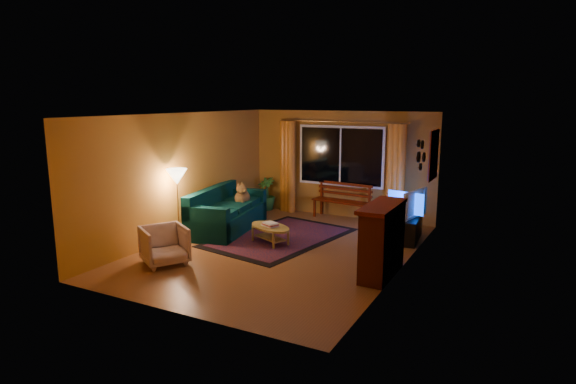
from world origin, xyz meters
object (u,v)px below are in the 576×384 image
at_px(armchair, 164,243).
at_px(floor_lamp, 178,206).
at_px(sofa, 228,209).
at_px(tv_console, 409,228).
at_px(coffee_table, 270,235).
at_px(bench, 341,210).

distance_m(armchair, floor_lamp, 1.31).
relative_size(sofa, floor_lamp, 1.53).
height_order(armchair, floor_lamp, floor_lamp).
distance_m(armchair, tv_console, 4.74).
bearing_deg(sofa, floor_lamp, -116.18).
bearing_deg(sofa, armchair, -93.22).
bearing_deg(tv_console, floor_lamp, -156.32).
bearing_deg(coffee_table, bench, 78.69).
xyz_separation_m(bench, coffee_table, (-0.50, -2.48, -0.03)).
xyz_separation_m(floor_lamp, coffee_table, (1.64, 0.73, -0.55)).
bearing_deg(coffee_table, tv_console, 33.15).
height_order(floor_lamp, coffee_table, floor_lamp).
bearing_deg(sofa, tv_console, 6.26).
relative_size(bench, floor_lamp, 0.96).
bearing_deg(armchair, sofa, 38.26).
distance_m(sofa, armchair, 2.30).
xyz_separation_m(sofa, tv_console, (3.63, 1.07, -0.21)).
bearing_deg(coffee_table, floor_lamp, -155.91).
bearing_deg(floor_lamp, bench, 56.42).
distance_m(floor_lamp, tv_console, 4.58).
relative_size(armchair, floor_lamp, 0.50).
xyz_separation_m(bench, armchair, (-1.52, -4.32, 0.15)).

